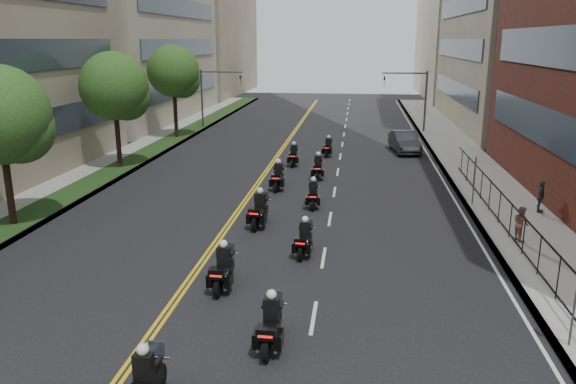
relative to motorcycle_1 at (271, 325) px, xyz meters
The scene contains 21 objects.
sidewalk_right 23.99m from the motorcycle_1, 65.73° to the left, with size 4.00×90.00×0.15m, color gray.
sidewalk_left 26.04m from the motorcycle_1, 122.91° to the left, with size 4.00×90.00×0.15m, color gray.
grass_strip 25.62m from the motorcycle_1, 121.40° to the left, with size 2.00×90.00×0.04m, color #173312.
building_right_far 78.30m from the motorcycle_1, 75.50° to the left, with size 15.00×28.00×26.00m, color #A19B81.
building_left_far 79.62m from the motorcycle_1, 107.88° to the left, with size 16.00×28.00×26.00m, color #81705E.
iron_fence 12.53m from the motorcycle_1, 45.02° to the left, with size 0.05×28.00×1.50m.
street_trees 20.81m from the motorcycle_1, 130.47° to the left, with size 4.40×38.40×7.98m.
traffic_signal_right 39.67m from the motorcycle_1, 79.23° to the left, with size 4.09×0.20×5.60m.
traffic_signal_left 40.69m from the motorcycle_1, 106.73° to the left, with size 4.09×0.20×5.60m.
motorcycle_1 is the anchor object (origin of this frame).
motorcycle_2 4.26m from the motorcycle_1, 121.49° to the left, with size 0.54×2.33×1.72m.
motorcycle_3 7.10m from the motorcycle_1, 87.85° to the left, with size 0.59×2.14×1.58m.
motorcycle_4 10.61m from the motorcycle_1, 101.58° to the left, with size 0.65×2.45×1.81m.
motorcycle_5 13.74m from the motorcycle_1, 89.65° to the left, with size 0.53×2.14×1.58m.
motorcycle_6 17.20m from the motorcycle_1, 97.35° to the left, with size 0.54×2.38×1.76m.
motorcycle_7 19.87m from the motorcycle_1, 90.29° to the left, with size 0.53×2.28×1.68m.
motorcycle_8 23.56m from the motorcycle_1, 94.94° to the left, with size 0.52×2.23×1.64m.
motorcycle_9 26.92m from the motorcycle_1, 89.71° to the left, with size 0.59×2.09×1.54m.
parked_sedan 29.79m from the motorcycle_1, 78.65° to the left, with size 1.68×4.82×1.59m, color black.
pedestrian_b 13.21m from the motorcycle_1, 45.96° to the left, with size 0.72×0.56×1.48m, color #8D544D.
pedestrian_c 17.75m from the motorcycle_1, 50.77° to the left, with size 0.93×0.39×1.59m, color #3A3A41.
Camera 1 is at (4.35, -10.78, 8.37)m, focal length 35.00 mm.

